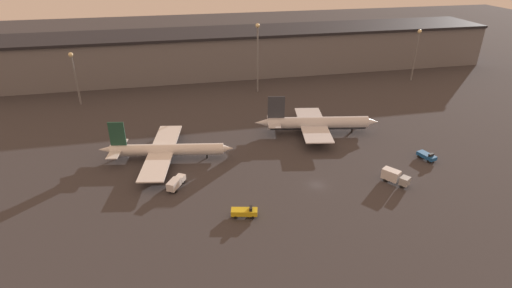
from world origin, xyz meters
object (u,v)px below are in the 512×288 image
Objects in this scene: airplane_0 at (165,150)px; service_vehicle_1 at (427,156)px; service_vehicle_3 at (395,176)px; airplane_1 at (316,123)px; service_vehicle_0 at (245,212)px; service_vehicle_2 at (176,183)px.

service_vehicle_1 is (77.28, -17.41, -1.75)m from airplane_0.
service_vehicle_1 is 19.18m from service_vehicle_3.
airplane_1 is at bearing 18.86° from airplane_0.
service_vehicle_3 reaches higher than service_vehicle_0.
service_vehicle_1 is (59.28, 16.12, -0.10)m from service_vehicle_0.
airplane_0 is 6.53× the size of service_vehicle_1.
service_vehicle_1 is 74.90m from service_vehicle_2.
service_vehicle_2 is at bearing -134.55° from service_vehicle_3.
airplane_1 reaches higher than airplane_0.
service_vehicle_1 is 0.82× the size of service_vehicle_3.
service_vehicle_3 is at bearing -13.83° from airplane_0.
service_vehicle_1 is at bearing 86.19° from service_vehicle_3.
airplane_0 reaches higher than service_vehicle_2.
airplane_1 is at bearing -150.33° from service_vehicle_1.
airplane_1 reaches higher than service_vehicle_2.
airplane_0 reaches higher than service_vehicle_3.
service_vehicle_2 is (-74.90, 0.13, 0.40)m from service_vehicle_1.
airplane_0 is 5.34× the size of service_vehicle_3.
airplane_1 is 5.90× the size of service_vehicle_2.
service_vehicle_0 is 1.07× the size of service_vehicle_1.
airplane_1 is 54.64m from service_vehicle_2.
service_vehicle_2 is at bearing -142.51° from airplane_1.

